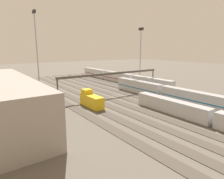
{
  "coord_description": "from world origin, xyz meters",
  "views": [
    {
      "loc": [
        -57.62,
        43.95,
        17.69
      ],
      "look_at": [
        1.71,
        1.45,
        2.5
      ],
      "focal_mm": 31.55,
      "sensor_mm": 36.0,
      "label": 1
    }
  ],
  "objects_px": {
    "light_mast_0": "(141,49)",
    "light_mast_1": "(36,43)",
    "train_on_track_4": "(214,118)",
    "train_on_track_7": "(91,100)",
    "signal_gantry": "(113,75)",
    "train_on_track_2": "(162,92)",
    "train_on_track_0": "(118,77)"
  },
  "relations": [
    {
      "from": "light_mast_0",
      "to": "light_mast_1",
      "type": "height_order",
      "value": "light_mast_1"
    },
    {
      "from": "train_on_track_4",
      "to": "light_mast_0",
      "type": "height_order",
      "value": "light_mast_0"
    },
    {
      "from": "train_on_track_7",
      "to": "signal_gantry",
      "type": "bearing_deg",
      "value": -58.63
    },
    {
      "from": "signal_gantry",
      "to": "train_on_track_4",
      "type": "bearing_deg",
      "value": 180.0
    },
    {
      "from": "train_on_track_2",
      "to": "light_mast_0",
      "type": "distance_m",
      "value": 31.94
    },
    {
      "from": "signal_gantry",
      "to": "light_mast_1",
      "type": "bearing_deg",
      "value": 47.59
    },
    {
      "from": "train_on_track_4",
      "to": "train_on_track_0",
      "type": "xyz_separation_m",
      "value": [
        62.41,
        -20.0,
        0.56
      ]
    },
    {
      "from": "light_mast_1",
      "to": "signal_gantry",
      "type": "relative_size",
      "value": 0.71
    },
    {
      "from": "train_on_track_4",
      "to": "train_on_track_2",
      "type": "bearing_deg",
      "value": -22.8
    },
    {
      "from": "light_mast_0",
      "to": "light_mast_1",
      "type": "relative_size",
      "value": 0.85
    },
    {
      "from": "train_on_track_4",
      "to": "signal_gantry",
      "type": "relative_size",
      "value": 1.05
    },
    {
      "from": "signal_gantry",
      "to": "train_on_track_7",
      "type": "bearing_deg",
      "value": 121.37
    },
    {
      "from": "train_on_track_7",
      "to": "light_mast_1",
      "type": "bearing_deg",
      "value": 13.78
    },
    {
      "from": "train_on_track_7",
      "to": "light_mast_1",
      "type": "xyz_separation_m",
      "value": [
        29.44,
        7.22,
        17.76
      ]
    },
    {
      "from": "train_on_track_2",
      "to": "train_on_track_7",
      "type": "height_order",
      "value": "same"
    },
    {
      "from": "train_on_track_7",
      "to": "signal_gantry",
      "type": "xyz_separation_m",
      "value": [
        9.15,
        -15.0,
        5.64
      ]
    },
    {
      "from": "train_on_track_7",
      "to": "train_on_track_0",
      "type": "bearing_deg",
      "value": -47.49
    },
    {
      "from": "train_on_track_4",
      "to": "train_on_track_2",
      "type": "relative_size",
      "value": 1.0
    },
    {
      "from": "train_on_track_4",
      "to": "train_on_track_0",
      "type": "distance_m",
      "value": 65.54
    },
    {
      "from": "train_on_track_4",
      "to": "train_on_track_2",
      "type": "xyz_separation_m",
      "value": [
        23.79,
        -10.0,
        0.59
      ]
    },
    {
      "from": "train_on_track_0",
      "to": "light_mast_1",
      "type": "bearing_deg",
      "value": 93.58
    },
    {
      "from": "light_mast_0",
      "to": "signal_gantry",
      "type": "height_order",
      "value": "light_mast_0"
    },
    {
      "from": "light_mast_0",
      "to": "signal_gantry",
      "type": "xyz_separation_m",
      "value": [
        -9.44,
        23.04,
        -9.6
      ]
    },
    {
      "from": "train_on_track_0",
      "to": "light_mast_0",
      "type": "relative_size",
      "value": 2.61
    },
    {
      "from": "train_on_track_0",
      "to": "light_mast_0",
      "type": "height_order",
      "value": "light_mast_0"
    },
    {
      "from": "train_on_track_4",
      "to": "light_mast_0",
      "type": "relative_size",
      "value": 1.73
    },
    {
      "from": "train_on_track_0",
      "to": "light_mast_1",
      "type": "distance_m",
      "value": 45.72
    },
    {
      "from": "train_on_track_2",
      "to": "light_mast_0",
      "type": "bearing_deg",
      "value": -27.42
    },
    {
      "from": "light_mast_1",
      "to": "signal_gantry",
      "type": "height_order",
      "value": "light_mast_1"
    },
    {
      "from": "train_on_track_0",
      "to": "train_on_track_7",
      "type": "height_order",
      "value": "same"
    },
    {
      "from": "train_on_track_4",
      "to": "train_on_track_7",
      "type": "height_order",
      "value": "train_on_track_7"
    },
    {
      "from": "train_on_track_0",
      "to": "light_mast_1",
      "type": "height_order",
      "value": "light_mast_1"
    }
  ]
}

